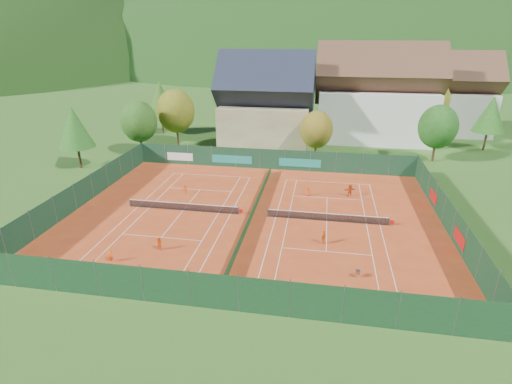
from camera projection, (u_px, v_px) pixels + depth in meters
The scene contains 32 objects.
ground at pixel (253, 216), 43.77m from camera, with size 600.00×600.00×0.00m, color #2A561B.
clay_pad at pixel (253, 216), 43.76m from camera, with size 40.00×32.00×0.01m, color #AF3C19.
court_markings_left at pixel (183, 210), 45.00m from camera, with size 11.03×23.83×0.00m.
court_markings_right at pixel (327, 221), 42.51m from camera, with size 11.03×23.83×0.00m.
tennis_net_left at pixel (184, 206), 44.79m from camera, with size 13.30×0.10×1.02m.
tennis_net_right at pixel (329, 217), 42.30m from camera, with size 13.30×0.10×1.02m.
court_divider at pixel (253, 211), 43.57m from camera, with size 0.03×28.80×1.00m.
fence_north at pixel (269, 159), 57.88m from camera, with size 40.00×0.10×3.00m.
fence_south at pixel (214, 292), 28.59m from camera, with size 40.00×0.04×3.00m.
fence_west at pixel (84, 191), 46.31m from camera, with size 0.04×32.00×3.00m.
fence_east at pixel (448, 217), 40.13m from camera, with size 0.09×32.00×3.00m.
chalet at pixel (266, 106), 69.12m from camera, with size 16.20×12.00×16.00m.
hotel_block_a at pixel (376, 99), 71.35m from camera, with size 21.60×11.00×17.25m.
hotel_block_b at pixel (446, 99), 76.75m from camera, with size 17.28×10.00×15.50m.
tree_west_front at pixel (139, 121), 63.41m from camera, with size 5.72×5.72×8.69m.
tree_west_mid at pixel (176, 111), 68.01m from camera, with size 6.44×6.44×9.78m.
tree_west_back at pixel (160, 99), 76.00m from camera, with size 5.60×5.60×10.00m.
tree_center at pixel (316, 130), 61.13m from camera, with size 5.01×5.01×7.60m.
tree_east_front at pixel (438, 127), 59.89m from camera, with size 5.72×5.72×8.69m.
tree_east_mid at pixel (491, 114), 65.38m from camera, with size 5.04×5.04×9.00m.
tree_west_side at pixel (74, 127), 56.79m from camera, with size 5.04×5.04×9.00m.
tree_east_back at pixel (429, 101), 73.68m from camera, with size 7.15×7.15×10.86m.
mountain_backdrop at pixel (356, 124), 267.41m from camera, with size 820.00×530.00×242.00m.
ball_hopper at pixel (358, 272), 32.59m from camera, with size 0.34×0.34×0.80m.
loose_ball_0 at pixel (115, 246), 37.60m from camera, with size 0.07×0.07×0.07m, color #CCD833.
loose_ball_1 at pixel (290, 261), 35.15m from camera, with size 0.07×0.07×0.07m, color #CCD833.
player_left_near at pixel (110, 256), 34.78m from camera, with size 0.47×0.31×1.28m, color orange.
player_left_mid at pixel (159, 244), 36.61m from camera, with size 0.65×0.51×1.35m, color orange.
player_left_far at pixel (185, 189), 49.38m from camera, with size 0.83×0.48×1.28m, color #F14B15.
player_right_near at pixel (324, 237), 37.71m from camera, with size 0.85×0.36×1.46m, color orange.
player_right_far_a at pixel (308, 191), 48.77m from camera, with size 0.59×0.39×1.21m, color #EF4915.
player_right_far_b at pixel (350, 190), 48.51m from camera, with size 1.47×0.47×1.58m, color #CD4112.
Camera 1 is at (6.99, -38.93, 18.91)m, focal length 28.00 mm.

